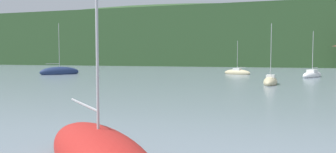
% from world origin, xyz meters
% --- Properties ---
extents(wooded_hillside, '(352.00, 70.92, 40.82)m').
position_xyz_m(wooded_hillside, '(-24.51, 164.21, 8.02)').
color(wooded_hillside, '#2D4C28').
rests_on(wooded_hillside, ground_plane).
extents(sailboat_far_0, '(5.25, 3.25, 6.44)m').
position_xyz_m(sailboat_far_0, '(2.47, 85.25, 0.34)').
color(sailboat_far_0, '#CCBC8E').
rests_on(sailboat_far_0, ground_plane).
extents(sailboat_far_1, '(1.92, 5.33, 7.53)m').
position_xyz_m(sailboat_far_1, '(8.36, 64.90, 0.34)').
color(sailboat_far_1, '#CCBC8E').
rests_on(sailboat_far_1, ground_plane).
extents(sailboat_far_4, '(5.98, 6.66, 9.71)m').
position_xyz_m(sailboat_far_4, '(-28.25, 75.44, 0.44)').
color(sailboat_far_4, navy).
rests_on(sailboat_far_4, ground_plane).
extents(sailboat_far_8, '(4.29, 6.56, 7.60)m').
position_xyz_m(sailboat_far_8, '(14.56, 80.59, 0.36)').
color(sailboat_far_8, white).
rests_on(sailboat_far_8, ground_plane).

